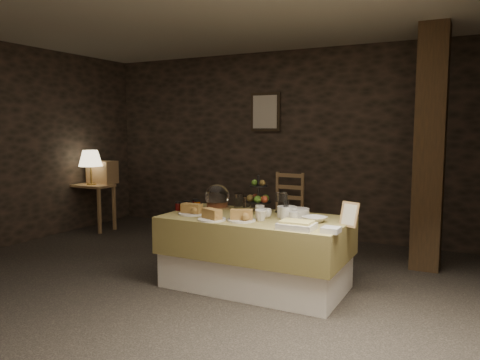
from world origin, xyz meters
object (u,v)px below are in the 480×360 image
at_px(table_lamp, 90,159).
at_px(timber_column, 430,149).
at_px(console_table, 92,193).
at_px(fruit_stand, 258,197).
at_px(buffet_table, 255,247).
at_px(chair, 287,211).
at_px(wine_rack, 102,172).

bearing_deg(table_lamp, timber_column, 3.30).
distance_m(console_table, fruit_stand, 3.31).
distance_m(table_lamp, timber_column, 4.61).
xyz_separation_m(console_table, timber_column, (4.65, 0.22, 0.74)).
bearing_deg(fruit_stand, timber_column, 37.06).
relative_size(buffet_table, timber_column, 0.66).
xyz_separation_m(chair, fruit_stand, (0.34, -1.64, 0.42)).
bearing_deg(fruit_stand, chair, 101.70).
bearing_deg(timber_column, console_table, -177.35).
bearing_deg(wine_rack, table_lamp, -90.00).
relative_size(console_table, table_lamp, 1.34).
distance_m(console_table, chair, 2.93).
bearing_deg(buffet_table, timber_column, 45.38).
distance_m(table_lamp, chair, 2.97).
xyz_separation_m(wine_rack, timber_column, (4.60, 0.04, 0.44)).
height_order(table_lamp, wine_rack, table_lamp).
height_order(wine_rack, timber_column, timber_column).
height_order(console_table, chair, chair).
xyz_separation_m(buffet_table, chair, (-0.44, 1.92, 0.01)).
bearing_deg(buffet_table, table_lamp, 160.60).
bearing_deg(fruit_stand, table_lamp, 164.71).
relative_size(wine_rack, fruit_stand, 1.15).
height_order(console_table, timber_column, timber_column).
distance_m(buffet_table, wine_rack, 3.53).
xyz_separation_m(table_lamp, chair, (2.78, 0.79, -0.67)).
height_order(table_lamp, timber_column, timber_column).
height_order(buffet_table, console_table, console_table).
height_order(console_table, wine_rack, wine_rack).
height_order(buffet_table, fruit_stand, fruit_stand).
distance_m(table_lamp, fruit_stand, 3.24).
bearing_deg(chair, table_lamp, -165.49).
height_order(timber_column, fruit_stand, timber_column).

